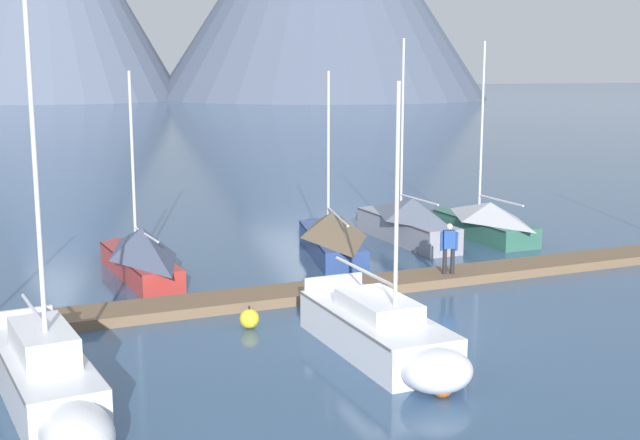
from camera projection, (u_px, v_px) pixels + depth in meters
The scene contains 11 objects.
ground_plane at pixel (394, 330), 22.42m from camera, with size 700.00×700.00×0.00m, color #38567A.
dock at pixel (341, 289), 26.11m from camera, with size 28.63×3.80×0.30m.
sailboat_second_berth at pixel (50, 383), 16.76m from camera, with size 2.47×6.72×8.77m.
sailboat_mid_dock_port at pixel (139, 252), 28.10m from camera, with size 2.29×6.95×6.90m.
sailboat_mid_dock_starboard at pixel (384, 333), 20.22m from camera, with size 2.29×6.41×6.68m.
sailboat_far_berth at pixel (330, 233), 31.26m from camera, with size 2.80×7.78×6.89m.
sailboat_outer_slip at pixel (406, 220), 33.85m from camera, with size 2.07×7.12×8.16m.
sailboat_end_of_dock at pixel (481, 219), 34.82m from camera, with size 2.16×6.92×8.08m.
person_on_dock at pixel (449, 245), 27.21m from camera, with size 0.57×0.32×1.69m.
mooring_buoy_channel_marker at pixel (442, 386), 17.79m from camera, with size 0.51×0.51×0.59m.
mooring_buoy_inner_mooring at pixel (249, 319), 22.55m from camera, with size 0.54×0.54×0.62m.
Camera 1 is at (-9.01, -19.65, 6.93)m, focal length 46.64 mm.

